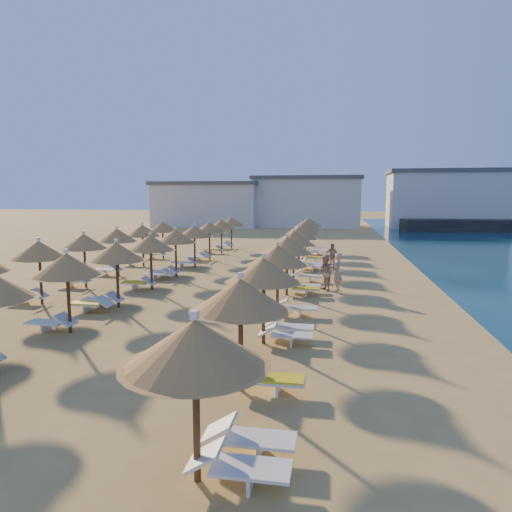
% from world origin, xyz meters
% --- Properties ---
extents(ground, '(220.00, 220.00, 0.00)m').
position_xyz_m(ground, '(0.00, 0.00, 0.00)').
color(ground, tan).
rests_on(ground, ground).
extents(hotel_blocks, '(49.13, 10.84, 8.10)m').
position_xyz_m(hotel_blocks, '(3.51, 46.32, 3.70)').
color(hotel_blocks, white).
rests_on(hotel_blocks, ground).
extents(parasol_row_east, '(2.44, 34.33, 2.88)m').
position_xyz_m(parasol_row_east, '(2.59, 2.02, 2.30)').
color(parasol_row_east, brown).
rests_on(parasol_row_east, ground).
extents(parasol_row_west, '(2.44, 34.33, 2.88)m').
position_xyz_m(parasol_row_west, '(-4.08, 2.02, 2.30)').
color(parasol_row_west, brown).
rests_on(parasol_row_west, ground).
extents(parasol_row_inland, '(2.44, 20.16, 2.88)m').
position_xyz_m(parasol_row_inland, '(-7.60, 2.02, 2.30)').
color(parasol_row_inland, brown).
rests_on(parasol_row_inland, ground).
extents(loungers, '(13.27, 32.53, 0.66)m').
position_xyz_m(loungers, '(-2.09, 1.91, 0.34)').
color(loungers, white).
rests_on(loungers, ground).
extents(beachgoer_a, '(0.57, 0.76, 1.88)m').
position_xyz_m(beachgoer_a, '(4.91, 1.50, 0.94)').
color(beachgoer_a, tan).
rests_on(beachgoer_a, ground).
extents(beachgoer_b, '(0.98, 1.06, 1.76)m').
position_xyz_m(beachgoer_b, '(4.33, 1.54, 0.88)').
color(beachgoer_b, tan).
rests_on(beachgoer_b, ground).
extents(beachgoer_c, '(0.99, 0.84, 1.59)m').
position_xyz_m(beachgoer_c, '(4.62, 8.70, 0.79)').
color(beachgoer_c, tan).
rests_on(beachgoer_c, ground).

